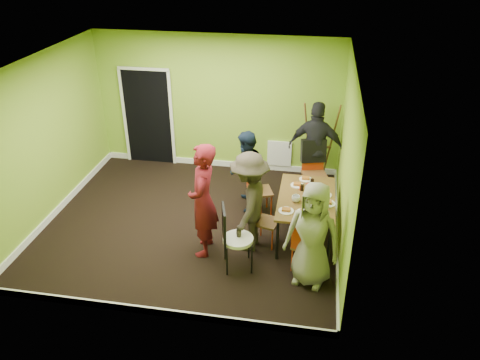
# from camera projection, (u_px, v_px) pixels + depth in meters

# --- Properties ---
(ground) EXTENTS (5.00, 5.00, 0.00)m
(ground) POSITION_uv_depth(u_px,v_px,m) (193.00, 222.00, 8.21)
(ground) COLOR black
(ground) RESTS_ON ground
(room_walls) EXTENTS (5.04, 4.54, 2.82)m
(room_walls) POSITION_uv_depth(u_px,v_px,m) (189.00, 171.00, 7.78)
(room_walls) COLOR #87B42E
(room_walls) RESTS_ON ground
(dining_table) EXTENTS (0.90, 1.50, 0.75)m
(dining_table) POSITION_uv_depth(u_px,v_px,m) (307.00, 200.00, 7.52)
(dining_table) COLOR black
(dining_table) RESTS_ON ground
(chair_left_far) EXTENTS (0.52, 0.51, 0.98)m
(chair_left_far) POSITION_uv_depth(u_px,v_px,m) (256.00, 187.00, 8.20)
(chair_left_far) COLOR #BE3911
(chair_left_far) RESTS_ON ground
(chair_left_near) EXTENTS (0.44, 0.44, 0.88)m
(chair_left_near) POSITION_uv_depth(u_px,v_px,m) (263.00, 216.00, 7.47)
(chair_left_near) COLOR #BE3911
(chair_left_near) RESTS_ON ground
(chair_back_end) EXTENTS (0.58, 0.64, 1.12)m
(chair_back_end) POSITION_uv_depth(u_px,v_px,m) (314.00, 157.00, 8.70)
(chair_back_end) COLOR #BE3911
(chair_back_end) RESTS_ON ground
(chair_front_end) EXTENTS (0.48, 0.48, 0.91)m
(chair_front_end) POSITION_uv_depth(u_px,v_px,m) (305.00, 244.00, 6.81)
(chair_front_end) COLOR #BE3911
(chair_front_end) RESTS_ON ground
(chair_bentwood) EXTENTS (0.51, 0.50, 1.05)m
(chair_bentwood) POSITION_uv_depth(u_px,v_px,m) (233.00, 235.00, 6.87)
(chair_bentwood) COLOR black
(chair_bentwood) RESTS_ON ground
(easel) EXTENTS (0.69, 0.65, 1.73)m
(easel) POSITION_uv_depth(u_px,v_px,m) (319.00, 145.00, 9.03)
(easel) COLOR brown
(easel) RESTS_ON ground
(plate_near_left) EXTENTS (0.22, 0.22, 0.01)m
(plate_near_left) POSITION_uv_depth(u_px,v_px,m) (297.00, 185.00, 7.83)
(plate_near_left) COLOR white
(plate_near_left) RESTS_ON dining_table
(plate_near_right) EXTENTS (0.24, 0.24, 0.01)m
(plate_near_right) POSITION_uv_depth(u_px,v_px,m) (286.00, 211.00, 7.13)
(plate_near_right) COLOR white
(plate_near_right) RESTS_ON dining_table
(plate_far_back) EXTENTS (0.22, 0.22, 0.01)m
(plate_far_back) POSITION_uv_depth(u_px,v_px,m) (306.00, 179.00, 8.02)
(plate_far_back) COLOR white
(plate_far_back) RESTS_ON dining_table
(plate_far_front) EXTENTS (0.24, 0.24, 0.01)m
(plate_far_front) POSITION_uv_depth(u_px,v_px,m) (304.00, 213.00, 7.09)
(plate_far_front) COLOR white
(plate_far_front) RESTS_ON dining_table
(plate_wall_back) EXTENTS (0.24, 0.24, 0.01)m
(plate_wall_back) POSITION_uv_depth(u_px,v_px,m) (324.00, 195.00, 7.55)
(plate_wall_back) COLOR white
(plate_wall_back) RESTS_ON dining_table
(plate_wall_front) EXTENTS (0.25, 0.25, 0.01)m
(plate_wall_front) POSITION_uv_depth(u_px,v_px,m) (327.00, 203.00, 7.32)
(plate_wall_front) COLOR white
(plate_wall_front) RESTS_ON dining_table
(thermos) EXTENTS (0.07, 0.07, 0.21)m
(thermos) POSITION_uv_depth(u_px,v_px,m) (308.00, 191.00, 7.47)
(thermos) COLOR white
(thermos) RESTS_ON dining_table
(blue_bottle) EXTENTS (0.07, 0.07, 0.19)m
(blue_bottle) POSITION_uv_depth(u_px,v_px,m) (326.00, 202.00, 7.18)
(blue_bottle) COLOR #1B32CC
(blue_bottle) RESTS_ON dining_table
(orange_bottle) EXTENTS (0.03, 0.03, 0.08)m
(orange_bottle) POSITION_uv_depth(u_px,v_px,m) (300.00, 188.00, 7.69)
(orange_bottle) COLOR #BE3911
(orange_bottle) RESTS_ON dining_table
(glass_mid) EXTENTS (0.06, 0.06, 0.11)m
(glass_mid) POSITION_uv_depth(u_px,v_px,m) (302.00, 188.00, 7.67)
(glass_mid) COLOR black
(glass_mid) RESTS_ON dining_table
(glass_back) EXTENTS (0.06, 0.06, 0.09)m
(glass_back) POSITION_uv_depth(u_px,v_px,m) (312.00, 182.00, 7.85)
(glass_back) COLOR black
(glass_back) RESTS_ON dining_table
(glass_front) EXTENTS (0.06, 0.06, 0.10)m
(glass_front) POSITION_uv_depth(u_px,v_px,m) (318.00, 213.00, 7.00)
(glass_front) COLOR black
(glass_front) RESTS_ON dining_table
(cup_a) EXTENTS (0.13, 0.13, 0.11)m
(cup_a) POSITION_uv_depth(u_px,v_px,m) (296.00, 199.00, 7.36)
(cup_a) COLOR white
(cup_a) RESTS_ON dining_table
(cup_b) EXTENTS (0.09, 0.09, 0.09)m
(cup_b) POSITION_uv_depth(u_px,v_px,m) (316.00, 196.00, 7.45)
(cup_b) COLOR white
(cup_b) RESTS_ON dining_table
(person_standing) EXTENTS (0.49, 0.71, 1.85)m
(person_standing) POSITION_uv_depth(u_px,v_px,m) (203.00, 201.00, 7.07)
(person_standing) COLOR #5F1018
(person_standing) RESTS_ON ground
(person_left_far) EXTENTS (0.70, 0.82, 1.48)m
(person_left_far) POSITION_uv_depth(u_px,v_px,m) (246.00, 171.00, 8.30)
(person_left_far) COLOR #132031
(person_left_far) RESTS_ON ground
(person_left_near) EXTENTS (0.70, 1.12, 1.65)m
(person_left_near) POSITION_uv_depth(u_px,v_px,m) (249.00, 202.00, 7.21)
(person_left_near) COLOR #322C21
(person_left_near) RESTS_ON ground
(person_back_end) EXTENTS (1.11, 0.59, 1.80)m
(person_back_end) POSITION_uv_depth(u_px,v_px,m) (316.00, 148.00, 8.79)
(person_back_end) COLOR black
(person_back_end) RESTS_ON ground
(person_front_end) EXTENTS (0.89, 0.70, 1.61)m
(person_front_end) POSITION_uv_depth(u_px,v_px,m) (313.00, 235.00, 6.50)
(person_front_end) COLOR gray
(person_front_end) RESTS_ON ground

